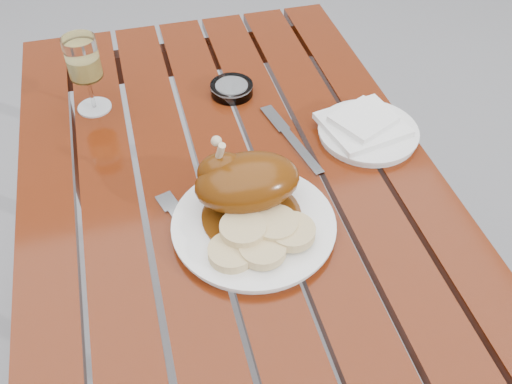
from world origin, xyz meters
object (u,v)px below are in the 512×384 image
at_px(dinner_plate, 254,226).
at_px(ashtray, 232,89).
at_px(side_plate, 368,132).
at_px(table, 233,283).
at_px(wine_glass, 87,75).

distance_m(dinner_plate, ashtray, 0.41).
height_order(dinner_plate, side_plate, dinner_plate).
bearing_deg(table, wine_glass, 131.50).
distance_m(dinner_plate, wine_glass, 0.51).
bearing_deg(side_plate, dinner_plate, -147.30).
height_order(wine_glass, side_plate, wine_glass).
xyz_separation_m(table, ashtray, (0.07, 0.25, 0.39)).
xyz_separation_m(side_plate, ashtray, (-0.24, 0.22, 0.00)).
height_order(table, ashtray, ashtray).
relative_size(dinner_plate, side_plate, 1.38).
height_order(table, side_plate, side_plate).
bearing_deg(ashtray, side_plate, -42.26).
bearing_deg(ashtray, table, -104.77).
distance_m(table, ashtray, 0.46).
bearing_deg(ashtray, dinner_plate, -97.71).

